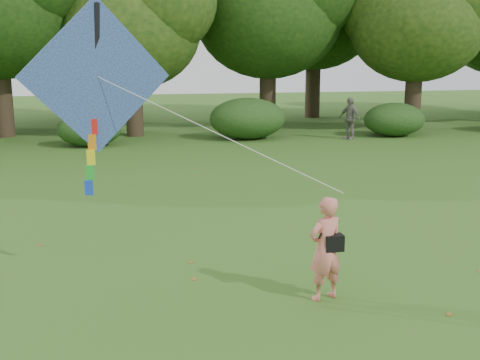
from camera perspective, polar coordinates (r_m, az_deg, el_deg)
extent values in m
plane|color=#265114|center=(10.08, 6.37, -10.53)|extent=(100.00, 100.00, 0.00)
imported|color=#DF7569|center=(9.57, 8.09, -6.46)|extent=(0.71, 0.57, 1.67)
imported|color=gray|center=(27.92, 10.35, 5.78)|extent=(0.95, 1.20, 1.90)
cube|color=black|center=(9.55, 8.85, -5.88)|extent=(0.30, 0.20, 0.26)
cylinder|color=black|center=(9.41, 8.25, -4.08)|extent=(0.33, 0.14, 0.47)
cube|color=#2648A5|center=(10.24, -13.43, 9.54)|extent=(2.44, 0.85, 2.55)
cube|color=black|center=(10.27, -13.42, 9.54)|extent=(0.21, 0.34, 2.33)
cylinder|color=white|center=(9.57, -2.26, 4.48)|extent=(3.66, 1.77, 1.75)
cube|color=red|center=(10.33, -13.76, 4.94)|extent=(0.14, 0.06, 0.26)
cube|color=orange|center=(10.36, -13.86, 3.51)|extent=(0.14, 0.06, 0.26)
cube|color=yellow|center=(10.40, -13.95, 2.08)|extent=(0.14, 0.06, 0.26)
cube|color=green|center=(10.45, -14.05, 0.67)|extent=(0.14, 0.06, 0.26)
cube|color=blue|center=(10.50, -14.14, -0.73)|extent=(0.14, 0.06, 0.26)
cylinder|color=#3A2D1E|center=(30.31, -21.59, 7.46)|extent=(0.88, 0.88, 3.85)
cylinder|color=#3A2D1E|center=(28.93, -10.00, 7.24)|extent=(0.80, 0.80, 3.15)
ellipsoid|color=#1E3F11|center=(28.87, -10.24, 13.85)|extent=(6.40, 6.40, 5.44)
cylinder|color=#3A2D1E|center=(31.91, 2.64, 8.29)|extent=(0.86, 0.86, 3.67)
ellipsoid|color=#1E3F11|center=(31.90, 2.71, 15.35)|extent=(7.60, 7.60, 6.46)
cylinder|color=#3A2D1E|center=(32.12, 16.09, 7.65)|extent=(0.83, 0.83, 3.43)
ellipsoid|color=#1E3F11|center=(32.08, 16.46, 14.04)|extent=(6.80, 6.80, 5.78)
cylinder|color=#3A2D1E|center=(36.44, -15.21, 8.20)|extent=(0.84, 0.84, 3.50)
ellipsoid|color=#1E3F11|center=(36.42, -15.53, 13.98)|extent=(7.00, 7.00, 5.95)
cylinder|color=#3A2D1E|center=(37.35, 6.91, 9.01)|extent=(0.90, 0.90, 4.02)
ellipsoid|color=#1E3F11|center=(37.38, 7.08, 15.39)|extent=(7.80, 7.80, 6.63)
ellipsoid|color=#264919|center=(26.14, -14.09, 4.68)|extent=(2.66, 2.09, 1.42)
ellipsoid|color=#264919|center=(27.54, 0.72, 5.86)|extent=(3.50, 2.75, 1.88)
ellipsoid|color=#264919|center=(29.42, 14.43, 5.58)|extent=(2.94, 2.31, 1.58)
cube|color=brown|center=(10.57, -4.37, -9.36)|extent=(0.13, 0.14, 0.01)
cube|color=brown|center=(11.40, -4.69, -7.76)|extent=(0.13, 0.14, 0.01)
cube|color=brown|center=(11.73, 21.81, -8.02)|extent=(0.13, 0.14, 0.01)
cube|color=brown|center=(12.98, -18.49, -5.89)|extent=(0.14, 0.11, 0.01)
cube|color=brown|center=(9.74, 19.21, -11.93)|extent=(0.13, 0.14, 0.01)
cube|color=brown|center=(20.38, -3.96, 1.04)|extent=(0.11, 0.14, 0.01)
cube|color=brown|center=(17.93, 7.36, -0.53)|extent=(0.14, 0.12, 0.01)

